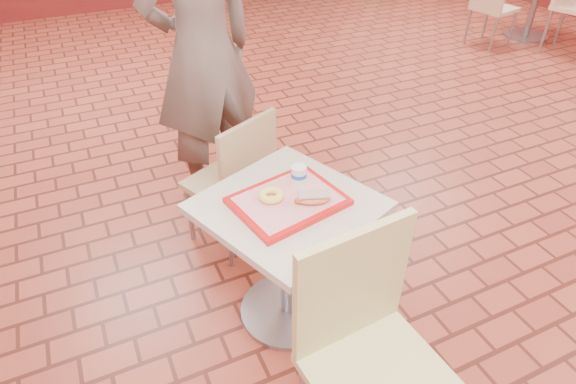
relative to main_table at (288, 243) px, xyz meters
name	(u,v)px	position (x,y,z in m)	size (l,w,h in m)	color
wainscot_band	(447,112)	(1.40, 0.63, 0.04)	(8.00, 10.00, 1.00)	#5F1412
main_table	(288,243)	(0.00, 0.00, 0.00)	(0.65, 0.65, 0.69)	#BFB399
chair_main_front	(368,346)	(0.00, -0.64, 0.07)	(0.47, 0.47, 0.95)	#C8BC78
chair_main_back	(236,177)	(-0.03, 0.57, 0.00)	(0.50, 0.50, 0.83)	tan
customer	(203,52)	(0.00, 1.12, 0.48)	(0.69, 0.45, 1.89)	#65574E
serving_tray	(288,201)	(0.00, 0.00, 0.24)	(0.43, 0.33, 0.03)	red
ring_donut	(271,195)	(-0.06, 0.03, 0.27)	(0.11, 0.11, 0.03)	#F4D559
long_john_donut	(313,198)	(0.08, -0.06, 0.27)	(0.16, 0.11, 0.04)	#D56B3E
paper_cup	(299,175)	(0.09, 0.08, 0.29)	(0.07, 0.07, 0.08)	silver
chair_second_left	(492,3)	(3.52, 2.46, 0.01)	(0.46, 0.46, 0.84)	tan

